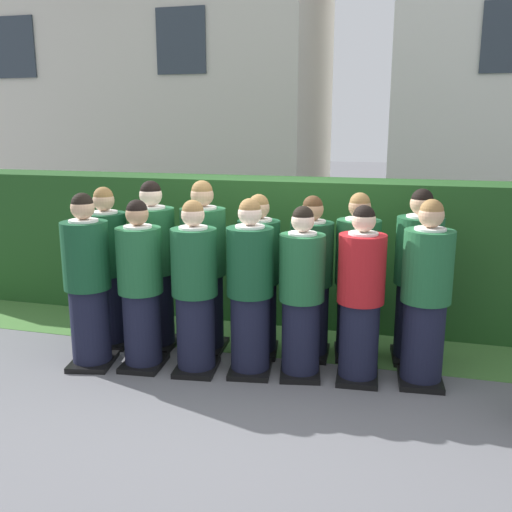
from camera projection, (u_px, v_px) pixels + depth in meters
ground_plane at (249, 372)px, 5.34m from camera, size 60.00×60.00×0.00m
student_front_row_0 at (88, 285)px, 5.34m from camera, size 0.47×0.56×1.65m
student_front_row_1 at (141, 289)px, 5.31m from camera, size 0.41×0.49×1.59m
student_front_row_2 at (195, 292)px, 5.21m from camera, size 0.42×0.50×1.60m
student_front_row_3 at (250, 292)px, 5.17m from camera, size 0.44×0.51×1.62m
student_front_row_4 at (301, 297)px, 5.12m from camera, size 0.44×0.53×1.56m
student_in_red_blazer at (360, 299)px, 5.03m from camera, size 0.41×0.48×1.58m
student_front_row_6 at (426, 298)px, 4.96m from camera, size 0.43×0.50×1.64m
student_rear_row_0 at (108, 271)px, 5.87m from camera, size 0.46×0.55×1.64m
student_rear_row_1 at (154, 270)px, 5.79m from camera, size 0.44×0.52×1.71m
student_rear_row_2 at (204, 271)px, 5.71m from camera, size 0.45×0.52×1.72m
student_rear_row_3 at (259, 279)px, 5.63m from camera, size 0.44×0.51×1.60m
student_rear_row_4 at (311, 282)px, 5.56m from camera, size 0.41×0.52×1.59m
student_rear_row_5 at (357, 280)px, 5.55m from camera, size 0.44×0.54×1.62m
student_rear_row_6 at (417, 281)px, 5.45m from camera, size 0.44×0.52×1.67m
hedge at (287, 249)px, 6.69m from camera, size 9.69×0.70×1.64m
school_building_annex at (145, 31)px, 12.18m from camera, size 7.92×4.41×8.09m
lawn_strip at (270, 340)px, 6.12m from camera, size 9.69×0.90×0.01m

